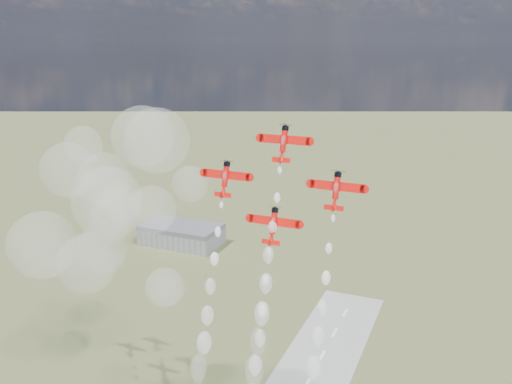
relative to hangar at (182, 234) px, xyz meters
The scene contains 8 objects.
hangar is the anchor object (origin of this frame).
plane_lead 226.41m from the hangar, 51.74° to the right, with size 13.13×5.64×9.06m.
plane_left 217.03m from the hangar, 55.62° to the right, with size 13.13×5.64×9.06m.
plane_right 233.41m from the hangar, 49.26° to the right, with size 13.13×5.64×9.06m.
plane_slot 223.84m from the hangar, 52.86° to the right, with size 13.13×5.64×9.06m.
smoke_trail_lead 223.68m from the hangar, 54.46° to the right, with size 5.14×21.12×56.01m.
smoke_trail_left 216.30m from the hangar, 58.20° to the right, with size 5.15×21.47×56.58m.
drifted_smoke_cloud 183.80m from the hangar, 66.71° to the right, with size 61.36×38.16×61.31m.
Camera 1 is at (51.43, -104.96, 127.43)m, focal length 38.00 mm.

